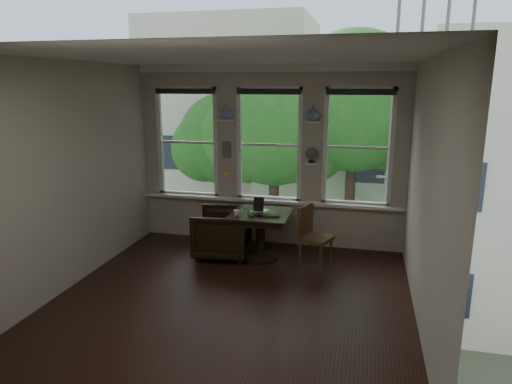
% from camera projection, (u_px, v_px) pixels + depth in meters
% --- Properties ---
extents(ground, '(4.50, 4.50, 0.00)m').
position_uv_depth(ground, '(233.00, 298.00, 5.90)').
color(ground, black).
rests_on(ground, ground).
extents(ceiling, '(4.50, 4.50, 0.00)m').
position_uv_depth(ceiling, '(230.00, 57.00, 5.20)').
color(ceiling, silver).
rests_on(ceiling, ground).
extents(wall_back, '(4.50, 0.00, 4.50)m').
position_uv_depth(wall_back, '(269.00, 156.00, 7.68)').
color(wall_back, '#BCB4A0').
rests_on(wall_back, ground).
extents(wall_front, '(4.50, 0.00, 4.50)m').
position_uv_depth(wall_front, '(147.00, 248.00, 3.43)').
color(wall_front, '#BCB4A0').
rests_on(wall_front, ground).
extents(wall_left, '(0.00, 4.50, 4.50)m').
position_uv_depth(wall_left, '(70.00, 176.00, 6.06)').
color(wall_left, '#BCB4A0').
rests_on(wall_left, ground).
extents(wall_right, '(0.00, 4.50, 4.50)m').
position_uv_depth(wall_right, '(427.00, 195.00, 5.05)').
color(wall_right, '#BCB4A0').
rests_on(wall_right, ground).
extents(window_left, '(1.10, 0.12, 1.90)m').
position_uv_depth(window_left, '(188.00, 142.00, 7.96)').
color(window_left, white).
rests_on(window_left, ground).
extents(window_center, '(1.10, 0.12, 1.90)m').
position_uv_depth(window_center, '(270.00, 145.00, 7.64)').
color(window_center, white).
rests_on(window_center, ground).
extents(window_right, '(1.10, 0.12, 1.90)m').
position_uv_depth(window_right, '(358.00, 147.00, 7.31)').
color(window_right, white).
rests_on(window_right, ground).
extents(shelf_left, '(0.26, 0.16, 0.03)m').
position_uv_depth(shelf_left, '(226.00, 120.00, 7.61)').
color(shelf_left, white).
rests_on(shelf_left, ground).
extents(shelf_right, '(0.26, 0.16, 0.03)m').
position_uv_depth(shelf_right, '(313.00, 122.00, 7.28)').
color(shelf_right, white).
rests_on(shelf_right, ground).
extents(intercom, '(0.14, 0.06, 0.28)m').
position_uv_depth(intercom, '(227.00, 150.00, 7.76)').
color(intercom, '#59544F').
rests_on(intercom, ground).
extents(sticky_notes, '(0.16, 0.01, 0.24)m').
position_uv_depth(sticky_notes, '(227.00, 170.00, 7.84)').
color(sticky_notes, pink).
rests_on(sticky_notes, ground).
extents(desk_fan, '(0.20, 0.20, 0.24)m').
position_uv_depth(desk_fan, '(312.00, 157.00, 7.40)').
color(desk_fan, '#59544F').
rests_on(desk_fan, ground).
extents(vase_left, '(0.24, 0.24, 0.25)m').
position_uv_depth(vase_left, '(226.00, 112.00, 7.58)').
color(vase_left, silver).
rests_on(vase_left, shelf_left).
extents(vase_right, '(0.24, 0.24, 0.25)m').
position_uv_depth(vase_right, '(313.00, 113.00, 7.25)').
color(vase_right, silver).
rests_on(vase_right, shelf_right).
extents(table, '(0.90, 0.90, 0.75)m').
position_uv_depth(table, '(261.00, 236.00, 7.13)').
color(table, black).
rests_on(table, ground).
extents(armchair_left, '(0.93, 0.91, 0.78)m').
position_uv_depth(armchair_left, '(222.00, 233.00, 7.24)').
color(armchair_left, black).
rests_on(armchair_left, ground).
extents(cushion_red, '(0.45, 0.45, 0.06)m').
position_uv_depth(cushion_red, '(222.00, 229.00, 7.22)').
color(cushion_red, maroon).
rests_on(cushion_red, armchair_left).
extents(side_chair_right, '(0.55, 0.55, 0.92)m').
position_uv_depth(side_chair_right, '(316.00, 238.00, 6.80)').
color(side_chair_right, '#402B17').
rests_on(side_chair_right, ground).
extents(laptop, '(0.37, 0.24, 0.03)m').
position_uv_depth(laptop, '(267.00, 216.00, 6.84)').
color(laptop, black).
rests_on(laptop, table).
extents(mug, '(0.10, 0.10, 0.09)m').
position_uv_depth(mug, '(237.00, 213.00, 6.87)').
color(mug, white).
rests_on(mug, table).
extents(drinking_glass, '(0.13, 0.13, 0.09)m').
position_uv_depth(drinking_glass, '(251.00, 214.00, 6.85)').
color(drinking_glass, white).
rests_on(drinking_glass, table).
extents(tablet, '(0.16, 0.08, 0.22)m').
position_uv_depth(tablet, '(259.00, 204.00, 7.13)').
color(tablet, black).
rests_on(tablet, table).
extents(papers, '(0.27, 0.33, 0.00)m').
position_uv_depth(papers, '(259.00, 211.00, 7.15)').
color(papers, silver).
rests_on(papers, table).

